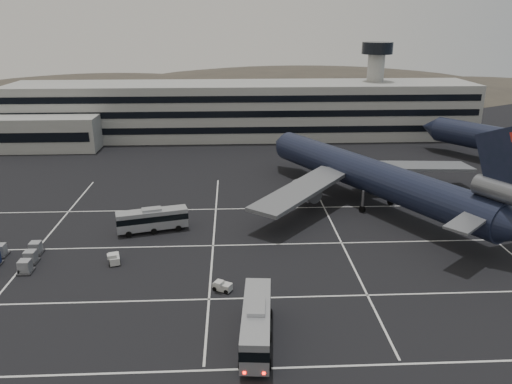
% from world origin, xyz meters
% --- Properties ---
extents(ground, '(260.00, 260.00, 0.00)m').
position_xyz_m(ground, '(0.00, 0.00, 0.00)').
color(ground, black).
rests_on(ground, ground).
extents(lane_markings, '(90.00, 55.62, 0.01)m').
position_xyz_m(lane_markings, '(0.95, 0.72, 0.01)').
color(lane_markings, silver).
rests_on(lane_markings, ground).
extents(terminal, '(125.00, 26.00, 24.00)m').
position_xyz_m(terminal, '(-2.95, 71.14, 6.93)').
color(terminal, gray).
rests_on(terminal, ground).
extents(hills, '(352.00, 180.00, 44.00)m').
position_xyz_m(hills, '(17.99, 170.00, -12.07)').
color(hills, '#38332B').
rests_on(hills, ground).
extents(trijet_main, '(42.34, 53.04, 18.08)m').
position_xyz_m(trijet_main, '(19.87, 18.28, 5.25)').
color(trijet_main, black).
rests_on(trijet_main, ground).
extents(bus_near, '(3.71, 11.80, 4.10)m').
position_xyz_m(bus_near, '(-1.06, -17.93, 2.24)').
color(bus_near, '#999DA1').
rests_on(bus_near, ground).
extents(bus_far, '(10.57, 4.95, 3.64)m').
position_xyz_m(bus_far, '(-15.04, 9.42, 1.99)').
color(bus_far, '#999DA1').
rests_on(bus_far, ground).
extents(tug_a, '(1.95, 2.56, 1.46)m').
position_xyz_m(tug_a, '(-18.48, -0.64, 0.65)').
color(tug_a, beige).
rests_on(tug_a, ground).
extents(tug_b, '(2.39, 2.08, 1.32)m').
position_xyz_m(tug_b, '(-4.42, -8.16, 0.59)').
color(tug_b, beige).
rests_on(tug_b, ground).
extents(uld_cluster, '(7.00, 8.01, 1.65)m').
position_xyz_m(uld_cluster, '(-31.48, -0.23, 0.81)').
color(uld_cluster, '#2D2D30').
rests_on(uld_cluster, ground).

